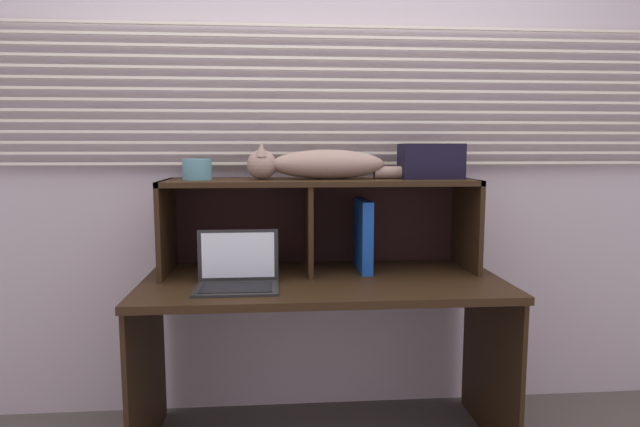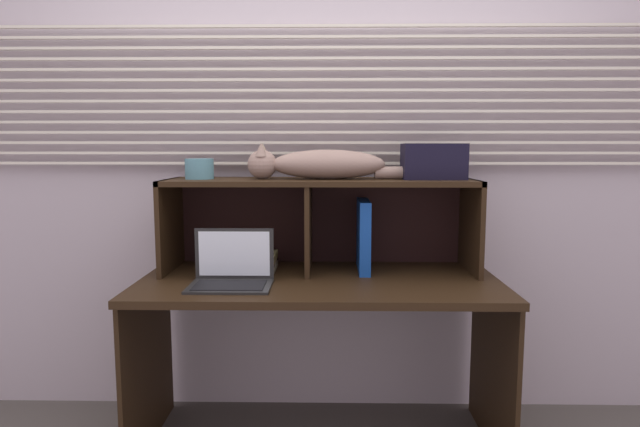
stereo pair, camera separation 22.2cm
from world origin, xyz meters
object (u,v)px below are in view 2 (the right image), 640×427
(small_basket, at_px, (199,169))
(storage_box, at_px, (433,161))
(laptop, at_px, (232,273))
(cat, at_px, (321,165))
(book_stack, at_px, (253,262))
(binder_upright, at_px, (363,235))

(small_basket, bearing_deg, storage_box, 0.00)
(laptop, height_order, small_basket, small_basket)
(small_basket, bearing_deg, cat, -0.00)
(book_stack, bearing_deg, storage_box, 0.11)
(cat, xyz_separation_m, binder_upright, (0.18, 0.00, -0.30))
(small_basket, bearing_deg, binder_upright, 0.00)
(cat, relative_size, book_stack, 3.80)
(laptop, bearing_deg, small_basket, 124.29)
(laptop, distance_m, storage_box, 0.95)
(cat, bearing_deg, small_basket, 180.00)
(binder_upright, relative_size, book_stack, 1.41)
(laptop, xyz_separation_m, book_stack, (0.05, 0.26, -0.01))
(cat, bearing_deg, laptop, -142.81)
(cat, relative_size, laptop, 2.65)
(cat, bearing_deg, binder_upright, 0.00)
(laptop, relative_size, book_stack, 1.44)
(small_basket, bearing_deg, book_stack, -0.39)
(book_stack, bearing_deg, cat, 0.29)
(laptop, height_order, storage_box, storage_box)
(cat, bearing_deg, book_stack, -179.71)
(laptop, xyz_separation_m, storage_box, (0.81, 0.26, 0.42))
(laptop, relative_size, small_basket, 2.59)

